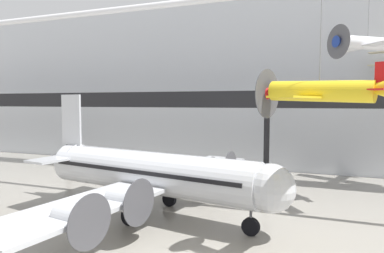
# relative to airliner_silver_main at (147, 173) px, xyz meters

# --- Properties ---
(hangar_back_wall) EXTENTS (140.00, 3.00, 24.44)m
(hangar_back_wall) POSITION_rel_airliner_silver_main_xyz_m (7.29, 23.95, 8.67)
(hangar_back_wall) COLOR silver
(hangar_back_wall) RESTS_ON ground
(mezzanine_walkway) EXTENTS (110.00, 3.20, 10.77)m
(mezzanine_walkway) POSITION_rel_airliner_silver_main_xyz_m (7.29, 16.17, 5.54)
(mezzanine_walkway) COLOR black
(mezzanine_walkway) RESTS_ON ground
(airliner_silver_main) EXTENTS (24.96, 28.71, 10.16)m
(airliner_silver_main) POSITION_rel_airliner_silver_main_xyz_m (0.00, 0.00, 0.00)
(airliner_silver_main) COLOR silver
(airliner_silver_main) RESTS_ON ground
(suspended_plane_yellow_lowwing) EXTENTS (7.00, 8.22, 9.55)m
(suspended_plane_yellow_lowwing) POSITION_rel_airliner_silver_main_xyz_m (13.40, -5.41, 6.45)
(suspended_plane_yellow_lowwing) COLOR yellow
(suspended_plane_white_twin) EXTENTS (6.73, 7.25, 5.08)m
(suspended_plane_white_twin) POSITION_rel_airliner_silver_main_xyz_m (17.08, 8.17, 10.93)
(suspended_plane_white_twin) COLOR silver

